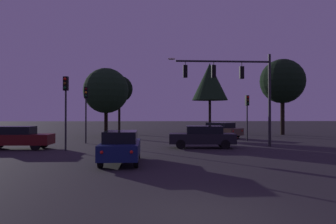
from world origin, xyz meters
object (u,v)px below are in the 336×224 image
Objects in this scene: tree_center_horizon at (119,89)px; traffic_light_corner_right at (66,98)px; traffic_signal_mast_arm at (236,81)px; tree_right_cluster at (210,82)px; car_crossing_left at (16,137)px; car_far_lane at (220,130)px; tree_left_far at (282,81)px; traffic_light_median at (86,103)px; traffic_light_corner_left at (247,108)px; tree_behind_sign at (106,91)px; car_nearside_lane at (121,146)px; car_crossing_right at (202,136)px.

traffic_light_corner_right is at bearing -94.62° from tree_center_horizon.
tree_right_cluster is (1.26, 17.21, 1.73)m from traffic_signal_mast_arm.
tree_right_cluster reaches higher than traffic_signal_mast_arm.
car_crossing_left is at bearing 164.12° from traffic_light_corner_right.
tree_left_far is (8.25, 4.35, 5.34)m from car_far_lane.
tree_left_far is (20.50, 15.04, 2.80)m from traffic_light_corner_right.
traffic_light_corner_left is at bearing 6.62° from traffic_light_median.
tree_behind_sign is (0.68, 12.97, 1.49)m from traffic_light_corner_right.
traffic_signal_mast_arm is 11.29m from car_nearside_lane.
traffic_light_corner_right reaches higher than car_crossing_left.
traffic_light_median is 0.52× the size of tree_left_far.
car_crossing_left is (-3.50, 1.00, -2.54)m from traffic_light_corner_right.
car_nearside_lane is at bearing -40.05° from car_crossing_left.
traffic_light_corner_left is at bearing -25.39° from tree_behind_sign.
car_far_lane is 0.55× the size of tree_left_far.
traffic_signal_mast_arm is at bearing -45.02° from tree_behind_sign.
car_far_lane is (3.25, 9.51, 0.00)m from car_crossing_right.
tree_behind_sign reaches higher than traffic_light_corner_right.
traffic_light_median is at bearing -173.38° from traffic_light_corner_left.
car_crossing_right is 19.35m from tree_right_cluster.
tree_center_horizon is at bearing 121.54° from traffic_signal_mast_arm.
traffic_light_corner_right is 1.07× the size of car_nearside_lane.
traffic_light_corner_left is 0.45× the size of tree_right_cluster.
tree_behind_sign reaches higher than car_crossing_left.
car_nearside_lane is at bearing -135.62° from traffic_signal_mast_arm.
car_crossing_left and car_far_lane have the same top height.
tree_right_cluster is at bearing 70.30° from car_nearside_lane.
traffic_light_median is at bearing -93.43° from tree_behind_sign.
car_far_lane is 10.75m from tree_left_far.
tree_right_cluster is (8.81, 24.61, 5.70)m from car_nearside_lane.
tree_left_far is (24.00, 14.05, 5.34)m from car_crossing_left.
car_crossing_right is at bearing -131.08° from traffic_light_corner_left.
traffic_light_median is at bearing 155.68° from car_crossing_right.
traffic_light_corner_left is at bearing -128.72° from tree_left_far.
car_crossing_left is 18.49m from car_far_lane.
car_crossing_left is 25.17m from tree_right_cluster.
car_nearside_lane is 0.92× the size of car_far_lane.
car_far_lane is 12.46m from tree_behind_sign.
tree_behind_sign is (-13.16, 6.24, 1.98)m from traffic_light_corner_left.
traffic_signal_mast_arm is at bearing -124.41° from tree_left_far.
tree_right_cluster is (12.64, 14.11, 3.29)m from traffic_light_median.
tree_behind_sign is (-3.36, 18.32, 4.03)m from car_nearside_lane.
traffic_light_corner_right is 0.53× the size of tree_right_cluster.
traffic_light_corner_right is 9.42m from car_crossing_right.
traffic_light_corner_right is 1.04× the size of traffic_light_median.
traffic_light_median is (0.21, 5.15, -0.13)m from traffic_light_corner_right.
tree_right_cluster reaches higher than traffic_light_corner_left.
tree_behind_sign is (4.18, 11.98, 4.03)m from car_crossing_left.
traffic_signal_mast_arm is 19.33m from tree_center_horizon.
traffic_light_median is at bearing -155.27° from car_far_lane.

